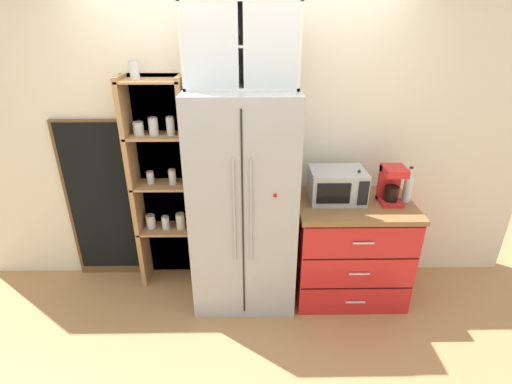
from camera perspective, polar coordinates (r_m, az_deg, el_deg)
The scene contains 12 objects.
ground_plane at distance 3.52m, azimuth -1.68°, elevation -14.92°, with size 10.66×10.66×0.00m, color tan.
wall_back_cream at distance 3.26m, azimuth -1.87°, elevation 7.37°, with size 4.97×0.10×2.55m, color silver.
refrigerator at distance 3.05m, azimuth -1.88°, elevation -1.55°, with size 0.82×0.68×1.80m.
pantry_shelf_column at distance 3.34m, azimuth -13.88°, elevation 1.54°, with size 0.53×0.30×1.97m.
counter_cabinet at distance 3.39m, azimuth 13.94°, elevation -8.22°, with size 0.95×0.68×0.89m.
microwave at distance 3.13m, azimuth 12.12°, elevation 1.02°, with size 0.44×0.33×0.26m.
coffee_maker at distance 3.20m, azimuth 19.71°, elevation 1.14°, with size 0.17×0.20×0.31m.
mug_navy at distance 3.12m, azimuth 15.07°, elevation -1.05°, with size 0.11×0.07×0.09m.
bottle_clear at distance 3.27m, azimuth 21.99°, elevation 0.83°, with size 0.07×0.07×0.30m.
bottle_green at distance 3.12m, azimuth 15.01°, elevation 0.51°, with size 0.06×0.06×0.28m.
upper_cabinet at distance 2.78m, azimuth -2.22°, elevation 21.24°, with size 0.79×0.32×0.57m.
chalkboard_menu at distance 3.64m, azimuth -22.41°, elevation -1.43°, with size 0.60×0.04×1.50m.
Camera 1 is at (0.06, -2.71, 2.25)m, focal length 26.49 mm.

